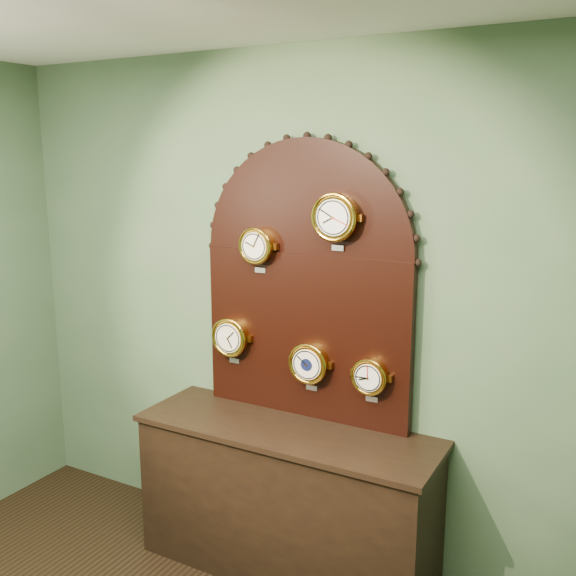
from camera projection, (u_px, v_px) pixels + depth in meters
The scene contains 8 objects.
wall_back at pixel (310, 312), 3.52m from camera, with size 4.00×4.00×0.00m, color #4C6847.
shop_counter at pixel (286, 502), 3.50m from camera, with size 1.60×0.50×0.80m, color black.
display_board at pixel (306, 273), 3.44m from camera, with size 1.26×0.06×1.53m.
roman_clock at pixel (257, 246), 3.48m from camera, with size 0.20×0.08×0.25m.
arabic_clock at pixel (335, 217), 3.22m from camera, with size 0.25×0.08×0.30m.
hygrometer at pixel (231, 337), 3.67m from camera, with size 0.23×0.08×0.28m.
barometer at pixel (309, 363), 3.45m from camera, with size 0.23×0.08×0.28m.
tide_clock at pixel (370, 376), 3.29m from camera, with size 0.19×0.08×0.25m.
Camera 1 is at (1.55, -0.55, 2.25)m, focal length 40.39 mm.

